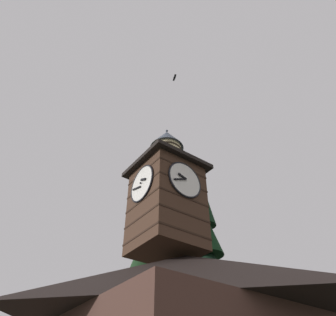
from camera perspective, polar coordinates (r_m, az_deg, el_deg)
The scene contains 3 objects.
clock_tower at distance 18.01m, azimuth -0.26°, elevation -6.72°, with size 3.93×3.93×8.54m.
moon at distance 50.72m, azimuth -10.15°, elevation -22.41°, with size 2.29×2.29×2.29m.
flying_bird_high at distance 24.95m, azimuth 1.18°, elevation 14.21°, with size 0.34×0.60×0.11m.
Camera 1 is at (11.68, 10.25, 2.35)m, focal length 33.99 mm.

